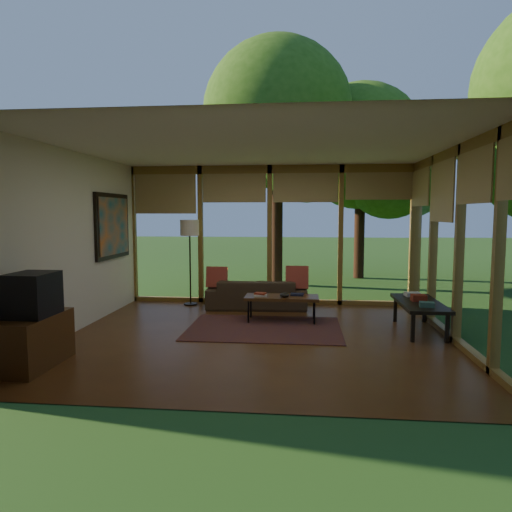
# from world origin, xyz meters

# --- Properties ---
(floor) EXTENTS (5.50, 5.50, 0.00)m
(floor) POSITION_xyz_m (0.00, 0.00, 0.00)
(floor) COLOR brown
(floor) RESTS_ON ground
(ceiling) EXTENTS (5.50, 5.50, 0.00)m
(ceiling) POSITION_xyz_m (0.00, 0.00, 2.70)
(ceiling) COLOR white
(ceiling) RESTS_ON ground
(wall_left) EXTENTS (0.04, 5.00, 2.70)m
(wall_left) POSITION_xyz_m (-2.75, 0.00, 1.35)
(wall_left) COLOR silver
(wall_left) RESTS_ON ground
(wall_front) EXTENTS (5.50, 0.04, 2.70)m
(wall_front) POSITION_xyz_m (0.00, -2.50, 1.35)
(wall_front) COLOR silver
(wall_front) RESTS_ON ground
(window_wall_back) EXTENTS (5.50, 0.12, 2.70)m
(window_wall_back) POSITION_xyz_m (0.00, 2.50, 1.35)
(window_wall_back) COLOR olive
(window_wall_back) RESTS_ON ground
(window_wall_right) EXTENTS (0.12, 5.00, 2.70)m
(window_wall_right) POSITION_xyz_m (2.75, 0.00, 1.35)
(window_wall_right) COLOR olive
(window_wall_right) RESTS_ON ground
(tree_nw) EXTENTS (3.62, 3.62, 5.99)m
(tree_nw) POSITION_xyz_m (0.01, 4.96, 4.17)
(tree_nw) COLOR #351C13
(tree_nw) RESTS_ON ground
(tree_ne) EXTENTS (3.39, 3.39, 5.27)m
(tree_ne) POSITION_xyz_m (2.20, 6.38, 3.56)
(tree_ne) COLOR #351C13
(tree_ne) RESTS_ON ground
(rug) EXTENTS (2.35, 1.66, 0.01)m
(rug) POSITION_xyz_m (0.07, 0.49, 0.01)
(rug) COLOR brown
(rug) RESTS_ON floor
(sofa) EXTENTS (1.89, 0.82, 0.54)m
(sofa) POSITION_xyz_m (-0.20, 2.00, 0.27)
(sofa) COLOR #3E2E1F
(sofa) RESTS_ON floor
(pillow_left) EXTENTS (0.39, 0.21, 0.41)m
(pillow_left) POSITION_xyz_m (-0.95, 1.95, 0.57)
(pillow_left) COLOR maroon
(pillow_left) RESTS_ON sofa
(pillow_right) EXTENTS (0.42, 0.22, 0.44)m
(pillow_right) POSITION_xyz_m (0.55, 1.95, 0.59)
(pillow_right) COLOR maroon
(pillow_right) RESTS_ON sofa
(ct_book_lower) EXTENTS (0.23, 0.18, 0.03)m
(ct_book_lower) POSITION_xyz_m (-0.04, 0.93, 0.44)
(ct_book_lower) COLOR beige
(ct_book_lower) RESTS_ON coffee_table
(ct_book_upper) EXTENTS (0.20, 0.17, 0.03)m
(ct_book_upper) POSITION_xyz_m (-0.04, 0.93, 0.47)
(ct_book_upper) COLOR maroon
(ct_book_upper) RESTS_ON coffee_table
(ct_book_side) EXTENTS (0.22, 0.18, 0.03)m
(ct_book_side) POSITION_xyz_m (0.56, 1.06, 0.44)
(ct_book_side) COLOR black
(ct_book_side) RESTS_ON coffee_table
(ct_bowl) EXTENTS (0.16, 0.16, 0.07)m
(ct_bowl) POSITION_xyz_m (0.36, 0.88, 0.46)
(ct_bowl) COLOR black
(ct_bowl) RESTS_ON coffee_table
(media_cabinet) EXTENTS (0.50, 1.00, 0.60)m
(media_cabinet) POSITION_xyz_m (-2.47, -1.51, 0.30)
(media_cabinet) COLOR #503016
(media_cabinet) RESTS_ON floor
(television) EXTENTS (0.45, 0.55, 0.50)m
(television) POSITION_xyz_m (-2.45, -1.51, 0.85)
(television) COLOR black
(television) RESTS_ON media_cabinet
(console_book_a) EXTENTS (0.22, 0.18, 0.07)m
(console_book_a) POSITION_xyz_m (2.40, 0.16, 0.49)
(console_book_a) COLOR #31554D
(console_book_a) RESTS_ON side_console
(console_book_b) EXTENTS (0.22, 0.16, 0.10)m
(console_book_b) POSITION_xyz_m (2.40, 0.61, 0.50)
(console_book_b) COLOR maroon
(console_book_b) RESTS_ON side_console
(console_book_c) EXTENTS (0.25, 0.19, 0.06)m
(console_book_c) POSITION_xyz_m (2.40, 1.01, 0.49)
(console_book_c) COLOR beige
(console_book_c) RESTS_ON side_console
(floor_lamp) EXTENTS (0.36, 0.36, 1.65)m
(floor_lamp) POSITION_xyz_m (-1.51, 2.17, 1.41)
(floor_lamp) COLOR black
(floor_lamp) RESTS_ON floor
(coffee_table) EXTENTS (1.20, 0.50, 0.43)m
(coffee_table) POSITION_xyz_m (0.31, 0.98, 0.39)
(coffee_table) COLOR #503016
(coffee_table) RESTS_ON floor
(side_console) EXTENTS (0.60, 1.40, 0.46)m
(side_console) POSITION_xyz_m (2.40, 0.56, 0.41)
(side_console) COLOR black
(side_console) RESTS_ON floor
(wall_painting) EXTENTS (0.06, 1.35, 1.15)m
(wall_painting) POSITION_xyz_m (-2.71, 1.40, 1.55)
(wall_painting) COLOR black
(wall_painting) RESTS_ON wall_left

